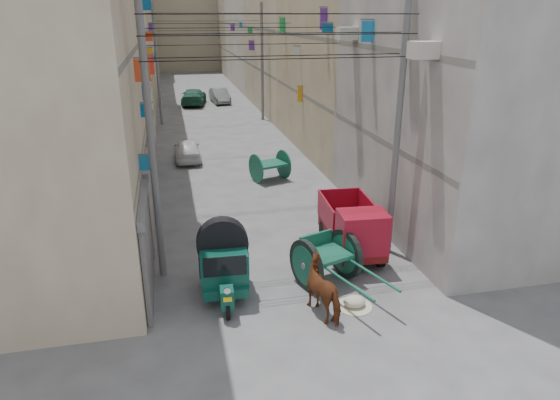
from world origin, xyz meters
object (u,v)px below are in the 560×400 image
object	(u,v)px
second_cart	(270,165)
mini_truck	(354,232)
auto_rickshaw	(223,261)
distant_car_white	(187,150)
distant_car_green	(194,97)
tonga_cart	(326,258)
feed_sack	(354,301)
horse	(326,289)
distant_car_grey	(220,96)

from	to	relation	value
second_cart	mini_truck	bearing A→B (deg)	-100.36
auto_rickshaw	distant_car_white	distance (m)	13.83
distant_car_green	second_cart	bearing A→B (deg)	104.66
tonga_cart	feed_sack	bearing A→B (deg)	-94.17
tonga_cart	distant_car_white	xyz separation A→B (m)	(-3.26, 13.86, -0.21)
horse	mini_truck	bearing A→B (deg)	-139.56
auto_rickshaw	horse	world-z (taller)	auto_rickshaw
mini_truck	distant_car_green	bearing A→B (deg)	100.24
horse	distant_car_white	distance (m)	15.60
feed_sack	distant_car_green	size ratio (longest dim) A/B	0.13
horse	tonga_cart	bearing A→B (deg)	-124.31
distant_car_white	auto_rickshaw	bearing A→B (deg)	91.21
mini_truck	second_cart	size ratio (longest dim) A/B	1.81
distant_car_grey	auto_rickshaw	bearing A→B (deg)	-100.99
mini_truck	horse	xyz separation A→B (m)	(-1.81, -2.81, -0.17)
auto_rickshaw	mini_truck	distance (m)	4.46
distant_car_white	distant_car_grey	distance (m)	17.94
feed_sack	distant_car_green	distance (m)	32.48
distant_car_grey	distant_car_green	xyz separation A→B (m)	(-2.24, -0.43, 0.05)
distant_car_grey	distant_car_green	distance (m)	2.28
feed_sack	distant_car_white	xyz separation A→B (m)	(-3.62, 15.24, 0.41)
mini_truck	horse	size ratio (longest dim) A/B	2.00
mini_truck	distant_car_white	xyz separation A→B (m)	(-4.60, 12.54, -0.32)
second_cart	distant_car_white	world-z (taller)	second_cart
second_cart	distant_car_green	xyz separation A→B (m)	(-2.22, 21.45, -0.06)
horse	distant_car_grey	bearing A→B (deg)	-108.24
tonga_cart	second_cart	bearing A→B (deg)	69.30
distant_car_white	mini_truck	bearing A→B (deg)	109.98
second_cart	feed_sack	size ratio (longest dim) A/B	3.11
distant_car_grey	distant_car_green	size ratio (longest dim) A/B	0.81
mini_truck	distant_car_white	world-z (taller)	mini_truck
auto_rickshaw	tonga_cart	distance (m)	2.94
second_cart	distant_car_white	distance (m)	5.58
mini_truck	distant_car_white	bearing A→B (deg)	114.13
auto_rickshaw	feed_sack	xyz separation A→B (m)	(3.29, -1.42, -0.86)
mini_truck	second_cart	bearing A→B (deg)	101.15
tonga_cart	feed_sack	distance (m)	1.56
horse	distant_car_grey	xyz separation A→B (m)	(0.80, 32.92, -0.10)
second_cart	distant_car_grey	world-z (taller)	second_cart
mini_truck	auto_rickshaw	bearing A→B (deg)	-159.22
second_cart	horse	bearing A→B (deg)	-111.51
mini_truck	distant_car_green	xyz separation A→B (m)	(-3.25, 29.69, -0.22)
auto_rickshaw	mini_truck	bearing A→B (deg)	19.40
distant_car_white	distant_car_green	bearing A→B (deg)	-94.65
tonga_cart	auto_rickshaw	bearing A→B (deg)	160.40
tonga_cart	horse	distance (m)	1.56
second_cart	distant_car_grey	bearing A→B (deg)	72.42
feed_sack	distant_car_grey	xyz separation A→B (m)	(-0.04, 32.82, 0.46)
distant_car_green	feed_sack	bearing A→B (deg)	102.78
second_cart	tonga_cart	bearing A→B (deg)	-109.33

